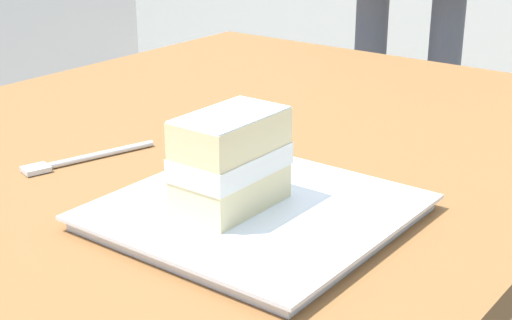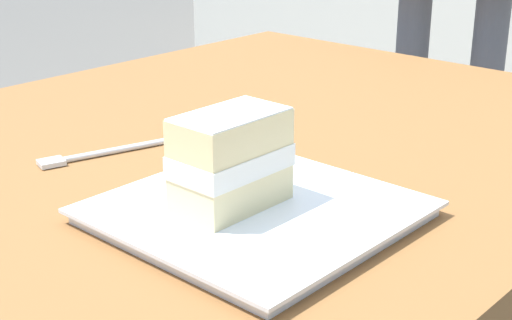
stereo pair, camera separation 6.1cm
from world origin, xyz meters
The scene contains 4 objects.
patio_table centered at (0.00, 0.00, 0.59)m, with size 1.26×0.91×0.68m.
dessert_plate centered at (-0.13, -0.20, 0.69)m, with size 0.28×0.28×0.02m.
cake_slice centered at (-0.15, -0.18, 0.75)m, with size 0.12×0.07×0.10m.
dessert_fork centered at (-0.13, 0.07, 0.69)m, with size 0.17×0.06×0.01m.
Camera 2 is at (-0.65, -0.67, 1.01)m, focal length 53.35 mm.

